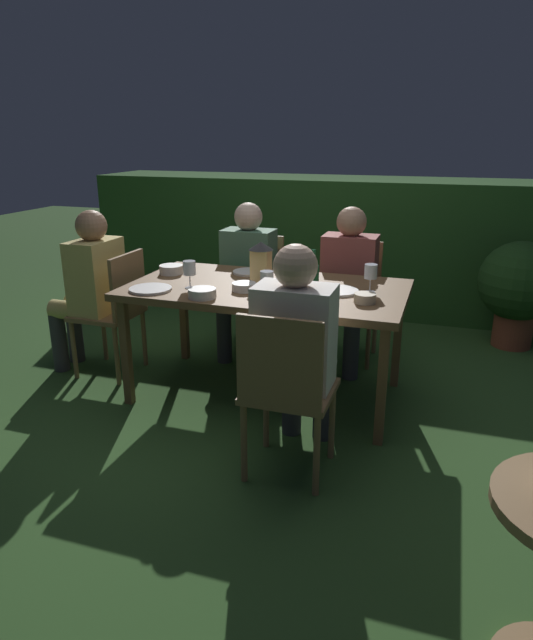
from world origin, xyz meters
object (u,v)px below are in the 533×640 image
object	(u,v)px
chair_side_left_b	(286,388)
bowl_bread	(171,269)
person_in_green	(246,273)
wine_glass_c	(371,273)
lantern_centerpiece	(261,261)
bowl_dip	(244,286)
person_in_rust	(347,281)
plate_b	(249,272)
wine_glass_b	(189,269)
person_in_mustard	(89,284)
potted_plant_by_hedge	(519,286)
wine_glass_a	(267,280)
green_bottle_on_table	(313,281)
person_in_cream	(298,344)
chair_side_right_a	(255,286)
bowl_salad	(202,293)
bowl_olives	(365,298)
plate_c	(150,289)
plate_a	(338,291)
dining_table	(266,295)
chair_side_right_b	(351,294)

from	to	relation	value
chair_side_left_b	bowl_bread	size ratio (longest dim) A/B	5.50
person_in_green	wine_glass_c	xyz separation A→B (m)	(1.01, -0.59, 0.21)
lantern_centerpiece	bowl_dip	size ratio (longest dim) A/B	1.81
person_in_rust	plate_b	distance (m)	0.72
wine_glass_b	lantern_centerpiece	bearing A→B (deg)	32.73
person_in_mustard	potted_plant_by_hedge	size ratio (longest dim) A/B	1.36
chair_side_left_b	wine_glass_a	bearing A→B (deg)	116.56
green_bottle_on_table	bowl_bread	size ratio (longest dim) A/B	1.83
person_in_green	plate_b	bearing A→B (deg)	-66.13
person_in_mustard	lantern_centerpiece	xyz separation A→B (m)	(1.24, 0.06, 0.24)
lantern_centerpiece	plate_b	bearing A→B (deg)	124.69
person_in_cream	chair_side_right_a	size ratio (longest dim) A/B	1.32
wine_glass_a	wine_glass_c	bearing A→B (deg)	34.08
lantern_centerpiece	bowl_salad	distance (m)	0.48
bowl_salad	bowl_dip	distance (m)	0.28
chair_side_left_b	plate_b	xyz separation A→B (m)	(-0.60, 1.15, 0.25)
chair_side_left_b	bowl_salad	xyz separation A→B (m)	(-0.66, 0.51, 0.27)
chair_side_right_a	bowl_bread	world-z (taller)	chair_side_right_a
potted_plant_by_hedge	bowl_salad	bearing A→B (deg)	-135.73
bowl_olives	green_bottle_on_table	bearing A→B (deg)	-171.48
person_in_mustard	plate_c	world-z (taller)	person_in_mustard
plate_a	bowl_salad	xyz separation A→B (m)	(-0.72, -0.36, 0.02)
bowl_bread	wine_glass_a	bearing A→B (deg)	-26.27
wine_glass_a	wine_glass_b	distance (m)	0.54
chair_side_right_a	bowl_dip	distance (m)	1.07
plate_c	potted_plant_by_hedge	size ratio (longest dim) A/B	0.30
person_in_mustard	bowl_olives	bearing A→B (deg)	-4.74
bowl_salad	bowl_olives	bearing A→B (deg)	12.13
wine_glass_a	plate_a	distance (m)	0.47
wine_glass_b	plate_c	distance (m)	0.26
dining_table	wine_glass_b	distance (m)	0.50
plate_a	wine_glass_b	bearing A→B (deg)	-167.50
bowl_olives	potted_plant_by_hedge	distance (m)	1.91
chair_side_right_b	potted_plant_by_hedge	bearing A→B (deg)	26.54
bowl_salad	potted_plant_by_hedge	world-z (taller)	potted_plant_by_hedge
green_bottle_on_table	wine_glass_b	size ratio (longest dim) A/B	1.72
plate_c	bowl_dip	bearing A→B (deg)	17.56
chair_side_right_a	wine_glass_a	world-z (taller)	wine_glass_a
person_in_mustard	plate_c	size ratio (longest dim) A/B	4.48
green_bottle_on_table	wine_glass_c	size ratio (longest dim) A/B	1.72
bowl_bread	potted_plant_by_hedge	xyz separation A→B (m)	(2.31, 1.35, -0.26)
plate_c	bowl_salad	bearing A→B (deg)	-7.63
person_in_cream	plate_a	world-z (taller)	person_in_cream
person_in_green	chair_side_right_b	bearing A→B (deg)	14.29
green_bottle_on_table	wine_glass_c	xyz separation A→B (m)	(0.28, 0.27, 0.01)
lantern_centerpiece	bowl_olives	xyz separation A→B (m)	(0.69, -0.22, -0.12)
person_in_mustard	bowl_dip	xyz separation A→B (m)	(1.20, -0.13, 0.12)
person_in_green	green_bottle_on_table	xyz separation A→B (m)	(0.73, -0.87, 0.20)
chair_side_right_a	wine_glass_c	world-z (taller)	wine_glass_c
wine_glass_b	potted_plant_by_hedge	world-z (taller)	wine_glass_b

